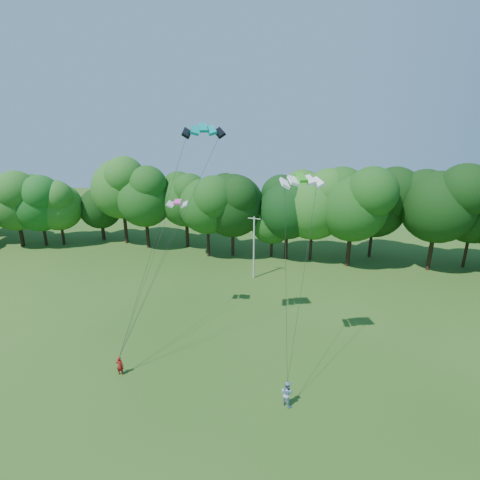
# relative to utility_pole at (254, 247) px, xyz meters

# --- Properties ---
(utility_pole) EXTENTS (1.55, 0.35, 7.79)m
(utility_pole) POSITION_rel_utility_pole_xyz_m (0.00, 0.00, 0.00)
(utility_pole) COLOR #BBBAB1
(utility_pole) RESTS_ON ground
(kite_flyer_left) EXTENTS (0.61, 0.43, 1.58)m
(kite_flyer_left) POSITION_rel_utility_pole_xyz_m (-7.31, -20.01, -3.23)
(kite_flyer_left) COLOR #A21614
(kite_flyer_left) RESTS_ON ground
(kite_flyer_right) EXTENTS (1.16, 1.11, 1.88)m
(kite_flyer_right) POSITION_rel_utility_pole_xyz_m (5.55, -20.81, -3.08)
(kite_flyer_right) COLOR #96B2D0
(kite_flyer_right) RESTS_ON ground
(kite_teal) EXTENTS (3.36, 2.37, 0.65)m
(kite_teal) POSITION_rel_utility_pole_xyz_m (-1.79, -14.21, 14.20)
(kite_teal) COLOR #04938D
(kite_teal) RESTS_ON ground
(kite_green) EXTENTS (3.21, 2.25, 0.50)m
(kite_green) POSITION_rel_utility_pole_xyz_m (5.64, -15.76, 10.96)
(kite_green) COLOR green
(kite_green) RESTS_ON ground
(kite_pink) EXTENTS (2.02, 1.19, 0.32)m
(kite_pink) POSITION_rel_utility_pole_xyz_m (-5.24, -11.14, 7.80)
(kite_pink) COLOR #FA45B3
(kite_pink) RESTS_ON ground
(tree_back_west) EXTENTS (8.78, 8.78, 12.78)m
(tree_back_west) POSITION_rel_utility_pole_xyz_m (-33.47, 6.11, 3.96)
(tree_back_west) COLOR #372216
(tree_back_west) RESTS_ON ground
(tree_back_center) EXTENTS (8.58, 8.58, 12.49)m
(tree_back_center) POSITION_rel_utility_pole_xyz_m (3.44, 7.30, 3.78)
(tree_back_center) COLOR black
(tree_back_center) RESTS_ON ground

